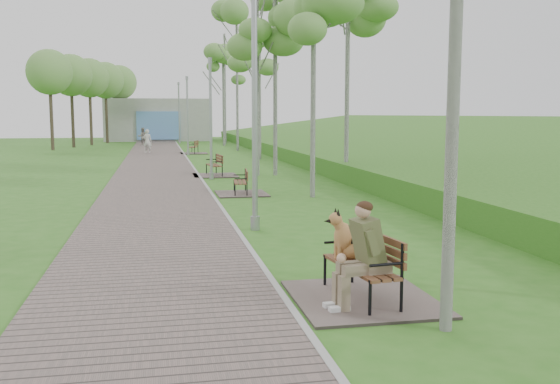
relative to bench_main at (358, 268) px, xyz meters
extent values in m
plane|color=#306C1C|center=(-0.98, 2.89, -0.47)|extent=(120.00, 120.00, 0.00)
cube|color=#61554F|center=(-2.73, 24.39, -0.45)|extent=(3.50, 67.00, 0.04)
cube|color=#999993|center=(-0.98, 24.39, -0.45)|extent=(0.10, 67.00, 0.05)
cube|color=#4B822E|center=(11.02, 22.89, -0.47)|extent=(14.00, 70.00, 1.60)
cube|color=#9E9E99|center=(-2.48, 53.89, 1.53)|extent=(10.00, 5.00, 4.00)
cube|color=#5B8CCB|center=(-2.48, 51.29, 1.03)|extent=(4.00, 0.20, 2.60)
cube|color=#61554F|center=(0.10, 0.05, -0.45)|extent=(1.91, 2.12, 0.04)
cube|color=brown|center=(0.05, 0.05, 0.01)|extent=(0.67, 1.64, 0.04)
cube|color=brown|center=(0.30, 0.08, 0.29)|extent=(0.24, 1.59, 0.35)
cube|color=#61554F|center=(-0.02, 11.77, -0.45)|extent=(1.60, 1.77, 0.04)
cube|color=brown|center=(-0.07, 11.77, -0.07)|extent=(0.53, 1.36, 0.04)
cube|color=brown|center=(0.14, 11.75, 0.17)|extent=(0.17, 1.33, 0.29)
cube|color=#61554F|center=(-0.31, 17.93, -0.45)|extent=(1.80, 2.00, 0.04)
cube|color=brown|center=(-0.36, 17.93, -0.02)|extent=(0.57, 1.53, 0.04)
cube|color=brown|center=(-0.12, 17.95, 0.25)|extent=(0.16, 1.50, 0.33)
cube|color=#61554F|center=(-0.32, 32.88, -0.45)|extent=(1.73, 1.92, 0.04)
cube|color=brown|center=(-0.37, 32.88, -0.04)|extent=(0.75, 1.50, 0.04)
cube|color=brown|center=(-0.14, 32.83, 0.22)|extent=(0.36, 1.41, 0.32)
cylinder|color=#95989D|center=(-0.56, 5.54, -0.31)|extent=(0.21, 0.21, 0.31)
cylinder|color=#95989D|center=(-0.56, 5.54, 2.12)|extent=(0.12, 0.12, 5.19)
cylinder|color=#95989D|center=(-0.58, 16.58, -0.33)|extent=(0.18, 0.18, 0.27)
cylinder|color=#95989D|center=(-0.58, 16.58, 1.82)|extent=(0.11, 0.11, 4.58)
cylinder|color=#95989D|center=(-0.58, 16.58, 4.15)|extent=(0.16, 0.16, 0.23)
cylinder|color=#95989D|center=(-0.75, 31.42, -0.33)|extent=(0.19, 0.19, 0.28)
cylinder|color=#95989D|center=(-0.75, 31.42, 1.89)|extent=(0.11, 0.11, 4.72)
cylinder|color=#95989D|center=(-0.75, 31.42, 4.30)|extent=(0.17, 0.17, 0.24)
cylinder|color=#95989D|center=(-0.69, 47.78, -0.32)|extent=(0.21, 0.21, 0.31)
cylinder|color=#95989D|center=(-0.69, 47.78, 2.10)|extent=(0.12, 0.12, 5.14)
cylinder|color=#95989D|center=(-0.69, 47.78, 4.73)|extent=(0.19, 0.19, 0.26)
imported|color=silver|center=(-3.27, 33.87, 0.32)|extent=(0.66, 0.54, 1.57)
imported|color=gray|center=(-3.81, 44.41, 0.26)|extent=(0.82, 0.70, 1.46)
cylinder|color=silver|center=(2.04, 10.65, 3.29)|extent=(0.20, 0.20, 7.51)
cylinder|color=silver|center=(4.30, 14.45, 4.03)|extent=(0.16, 0.16, 8.99)
cylinder|color=silver|center=(2.22, 17.77, 3.32)|extent=(0.15, 0.15, 7.59)
ellipsoid|color=#6EA14D|center=(2.22, 17.77, 5.75)|extent=(2.23, 2.23, 3.34)
cylinder|color=silver|center=(1.46, 17.76, 3.40)|extent=(0.18, 0.18, 7.74)
ellipsoid|color=#6EA14D|center=(1.46, 17.76, 5.87)|extent=(2.53, 2.53, 3.40)
cylinder|color=silver|center=(3.10, 27.21, 3.42)|extent=(0.18, 0.18, 7.79)
ellipsoid|color=#6EA14D|center=(3.10, 27.21, 5.91)|extent=(2.60, 2.60, 3.43)
cylinder|color=silver|center=(2.92, 35.71, 4.62)|extent=(0.20, 0.20, 10.17)
ellipsoid|color=#6EA14D|center=(2.92, 35.71, 7.87)|extent=(2.89, 2.89, 4.48)
cylinder|color=silver|center=(2.72, 42.86, 3.54)|extent=(0.19, 0.19, 8.02)
ellipsoid|color=#6EA14D|center=(2.72, 42.86, 6.11)|extent=(2.76, 2.76, 3.53)
cylinder|color=silver|center=(3.17, 45.80, 4.18)|extent=(0.17, 0.17, 9.31)
ellipsoid|color=#6EA14D|center=(3.17, 45.80, 7.16)|extent=(2.40, 2.40, 4.10)
camera|label=1|loc=(-2.66, -7.98, 2.10)|focal=40.00mm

